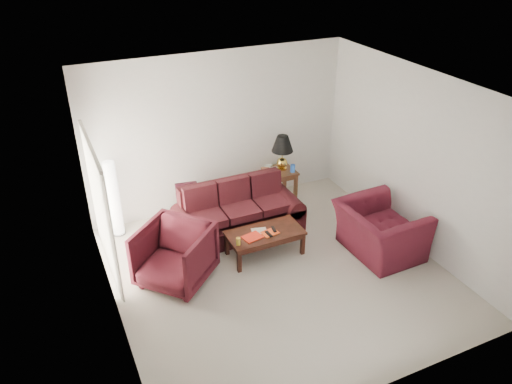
# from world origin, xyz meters

# --- Properties ---
(floor) EXTENTS (5.00, 5.00, 0.00)m
(floor) POSITION_xyz_m (0.00, 0.00, 0.00)
(floor) COLOR #BCB3A0
(floor) RESTS_ON ground
(blinds) EXTENTS (0.10, 2.00, 2.16)m
(blinds) POSITION_xyz_m (-2.42, 1.30, 1.08)
(blinds) COLOR silver
(blinds) RESTS_ON ground
(sofa) EXTENTS (2.30, 1.09, 0.92)m
(sofa) POSITION_xyz_m (-0.12, 1.33, 0.46)
(sofa) COLOR black
(sofa) RESTS_ON ground
(throw_pillow) EXTENTS (0.41, 0.25, 0.40)m
(throw_pillow) POSITION_xyz_m (-0.87, 1.90, 0.70)
(throw_pillow) COLOR black
(throw_pillow) RESTS_ON sofa
(end_table) EXTENTS (0.60, 0.60, 0.63)m
(end_table) POSITION_xyz_m (1.12, 2.15, 0.31)
(end_table) COLOR #4D2C1A
(end_table) RESTS_ON ground
(table_lamp) EXTENTS (0.48, 0.48, 0.71)m
(table_lamp) POSITION_xyz_m (1.18, 2.19, 0.98)
(table_lamp) COLOR gold
(table_lamp) RESTS_ON end_table
(clock) EXTENTS (0.15, 0.07, 0.15)m
(clock) POSITION_xyz_m (0.93, 2.06, 0.70)
(clock) COLOR silver
(clock) RESTS_ON end_table
(blue_canister) EXTENTS (0.11, 0.11, 0.15)m
(blue_canister) POSITION_xyz_m (1.31, 1.99, 0.70)
(blue_canister) COLOR blue
(blue_canister) RESTS_ON end_table
(picture_frame) EXTENTS (0.17, 0.18, 0.05)m
(picture_frame) POSITION_xyz_m (0.94, 2.31, 0.70)
(picture_frame) COLOR white
(picture_frame) RESTS_ON end_table
(floor_lamp) EXTENTS (0.31, 0.31, 1.44)m
(floor_lamp) POSITION_xyz_m (-2.09, 2.20, 0.72)
(floor_lamp) COLOR white
(floor_lamp) RESTS_ON ground
(armchair_left) EXTENTS (1.45, 1.45, 0.95)m
(armchair_left) POSITION_xyz_m (-1.53, 0.50, 0.47)
(armchair_left) COLOR #3B0D15
(armchair_left) RESTS_ON ground
(armchair_right) EXTENTS (1.18, 1.35, 0.86)m
(armchair_right) POSITION_xyz_m (1.78, -0.19, 0.43)
(armchair_right) COLOR #430F1A
(armchair_right) RESTS_ON ground
(coffee_table) EXTENTS (1.34, 0.80, 0.44)m
(coffee_table) POSITION_xyz_m (0.02, 0.55, 0.22)
(coffee_table) COLOR black
(coffee_table) RESTS_ON ground
(magazine_red) EXTENTS (0.35, 0.29, 0.02)m
(magazine_red) POSITION_xyz_m (-0.23, 0.49, 0.45)
(magazine_red) COLOR red
(magazine_red) RESTS_ON coffee_table
(magazine_white) EXTENTS (0.29, 0.24, 0.01)m
(magazine_white) POSITION_xyz_m (-0.06, 0.60, 0.45)
(magazine_white) COLOR silver
(magazine_white) RESTS_ON coffee_table
(magazine_orange) EXTENTS (0.30, 0.25, 0.02)m
(magazine_orange) POSITION_xyz_m (0.08, 0.48, 0.45)
(magazine_orange) COLOR #F24E1C
(magazine_orange) RESTS_ON coffee_table
(remote_a) EXTENTS (0.06, 0.18, 0.02)m
(remote_a) POSITION_xyz_m (0.04, 0.43, 0.47)
(remote_a) COLOR black
(remote_a) RESTS_ON coffee_table
(remote_b) EXTENTS (0.07, 0.17, 0.02)m
(remote_b) POSITION_xyz_m (0.17, 0.53, 0.47)
(remote_b) COLOR black
(remote_b) RESTS_ON coffee_table
(yellow_glass) EXTENTS (0.09, 0.09, 0.12)m
(yellow_glass) POSITION_xyz_m (-0.52, 0.40, 0.50)
(yellow_glass) COLOR gold
(yellow_glass) RESTS_ON coffee_table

